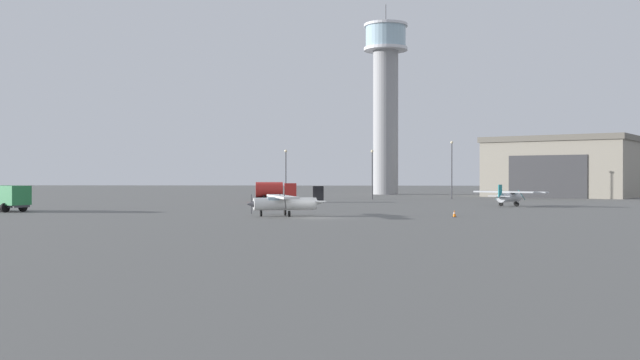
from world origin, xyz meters
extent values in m
plane|color=#60605E|center=(0.00, 0.00, 0.00)|extent=(400.00, 400.00, 0.00)
cylinder|color=gray|center=(8.91, 78.65, 14.54)|extent=(5.05, 5.05, 29.08)
cylinder|color=silver|center=(8.91, 78.65, 29.38)|extent=(8.79, 8.79, 0.60)
cylinder|color=#99B7C6|center=(8.91, 78.65, 31.80)|extent=(8.09, 8.09, 4.24)
cylinder|color=silver|center=(8.91, 78.65, 34.17)|extent=(8.79, 8.79, 0.50)
cylinder|color=#38383D|center=(8.91, 78.65, 36.42)|extent=(0.16, 0.16, 4.00)
cube|color=gray|center=(40.09, 64.82, 4.86)|extent=(29.58, 27.27, 9.71)
cube|color=#625C52|center=(40.09, 64.82, 10.21)|extent=(30.40, 28.10, 1.00)
cube|color=#38383A|center=(35.57, 57.50, 3.64)|extent=(11.41, 7.14, 7.28)
cylinder|color=white|center=(-2.95, 1.93, 1.16)|extent=(6.03, 2.85, 1.18)
cone|color=#38383D|center=(-6.01, 1.00, 1.16)|extent=(1.06, 1.04, 0.83)
cube|color=#38383D|center=(-6.01, 1.00, 1.16)|extent=(0.08, 0.11, 1.81)
cube|color=white|center=(-3.22, 1.84, 1.85)|extent=(4.12, 9.53, 0.19)
cylinder|color=black|center=(-3.66, 3.30, 1.46)|extent=(0.34, 0.92, 1.29)
cylinder|color=black|center=(-2.78, 0.39, 1.46)|extent=(0.34, 0.92, 1.29)
cube|color=#99B7C6|center=(-4.04, 1.60, 1.49)|extent=(1.28, 1.21, 0.67)
cone|color=white|center=(0.12, 2.85, 1.26)|extent=(1.53, 1.23, 0.89)
cube|color=black|center=(0.12, 2.85, 2.02)|extent=(1.04, 0.41, 1.62)
cube|color=white|center=(0.12, 2.85, 1.40)|extent=(1.65, 2.98, 0.10)
cylinder|color=black|center=(-5.13, 1.27, 0.29)|extent=(0.32, 0.59, 0.57)
cylinder|color=black|center=(-3.07, 2.98, 0.29)|extent=(0.32, 0.59, 0.57)
cylinder|color=black|center=(-2.46, 0.98, 0.29)|extent=(0.32, 0.59, 0.57)
cylinder|color=#B7BABF|center=(22.50, 24.43, 1.12)|extent=(4.02, 5.45, 1.14)
cone|color=#38383D|center=(24.15, 27.04, 1.12)|extent=(1.12, 1.12, 0.80)
cube|color=#38383D|center=(24.15, 27.04, 1.12)|extent=(0.11, 0.10, 1.74)
cube|color=#B7BABF|center=(22.65, 24.67, 1.78)|extent=(8.50, 6.07, 0.18)
cylinder|color=teal|center=(23.89, 23.88, 1.40)|extent=(0.80, 0.54, 1.25)
cylinder|color=teal|center=(21.41, 25.45, 1.40)|extent=(0.80, 0.54, 1.25)
cube|color=#99B7C6|center=(23.09, 25.37, 1.43)|extent=(1.31, 1.34, 0.64)
cone|color=#B7BABF|center=(20.85, 21.83, 1.21)|extent=(1.41, 1.54, 0.85)
cube|color=teal|center=(20.85, 21.83, 1.95)|extent=(0.63, 0.91, 1.56)
cube|color=#B7BABF|center=(20.85, 21.83, 1.35)|extent=(2.77, 2.17, 0.09)
cylinder|color=black|center=(23.68, 26.30, 0.28)|extent=(0.55, 0.42, 0.55)
cylinder|color=black|center=(23.26, 23.74, 0.28)|extent=(0.55, 0.42, 0.55)
cylinder|color=black|center=(21.55, 24.82, 0.28)|extent=(0.55, 0.42, 0.55)
cube|color=#38383D|center=(-8.09, 35.92, 0.62)|extent=(5.96, 2.72, 0.24)
cube|color=red|center=(-6.05, 36.25, 1.73)|extent=(1.95, 2.50, 1.98)
cube|color=#99B7C6|center=(-5.32, 36.37, 2.13)|extent=(0.39, 1.92, 0.99)
cylinder|color=red|center=(-9.03, 35.77, 1.82)|extent=(4.13, 2.75, 2.16)
cylinder|color=black|center=(-6.27, 37.25, 0.50)|extent=(0.43, 1.03, 1.00)
cylinder|color=black|center=(-5.94, 35.24, 0.50)|extent=(0.43, 1.03, 1.00)
cylinder|color=black|center=(-9.96, 36.65, 0.50)|extent=(0.43, 1.03, 1.00)
cylinder|color=black|center=(-9.63, 34.64, 0.50)|extent=(0.43, 1.03, 1.00)
cube|color=#38383D|center=(-33.87, 8.49, 0.62)|extent=(6.59, 4.61, 0.24)
cube|color=#287A42|center=(-32.94, 8.01, 1.75)|extent=(4.94, 4.08, 2.02)
cylinder|color=black|center=(-32.64, 6.66, 0.50)|extent=(0.70, 1.02, 1.00)
cylinder|color=black|center=(-31.67, 8.55, 0.50)|extent=(0.70, 1.02, 1.00)
cylinder|color=#38383D|center=(-8.10, 48.88, 3.78)|extent=(0.18, 0.18, 7.57)
sphere|color=#F9E5B2|center=(-8.10, 48.88, 7.79)|extent=(0.44, 0.44, 0.44)
cylinder|color=#38383D|center=(5.81, 48.44, 3.74)|extent=(0.18, 0.18, 7.49)
sphere|color=#F9E5B2|center=(5.81, 48.44, 7.71)|extent=(0.44, 0.44, 0.44)
cylinder|color=#38383D|center=(18.75, 51.22, 4.50)|extent=(0.18, 0.18, 8.99)
sphere|color=#F9E5B2|center=(18.75, 51.22, 9.21)|extent=(0.44, 0.44, 0.44)
cube|color=black|center=(12.80, 1.56, 0.02)|extent=(0.36, 0.36, 0.04)
cone|color=orange|center=(12.80, 1.56, 0.34)|extent=(0.30, 0.30, 0.60)
cylinder|color=white|center=(12.80, 1.56, 0.37)|extent=(0.21, 0.21, 0.08)
camera|label=1|loc=(4.41, -63.59, 3.85)|focal=39.33mm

